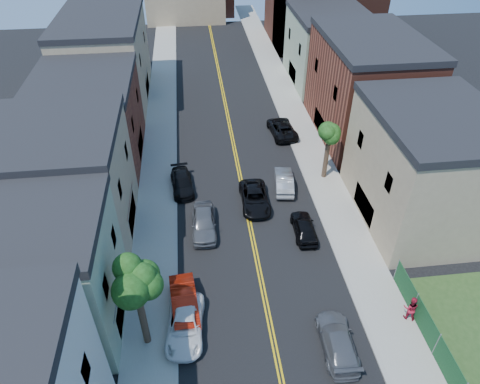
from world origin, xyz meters
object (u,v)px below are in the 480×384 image
object	(u,v)px
black_car_left	(182,183)
red_sedan	(185,304)
black_car_right	(304,227)
dark_car_right_far	(282,128)
silver_car_right	(284,181)
pedestrian_right	(411,308)
black_suv_lane	(255,198)
white_pickup	(185,325)
grey_car_right	(337,341)
grey_car_left	(204,223)

from	to	relation	value
black_car_left	red_sedan	bearing A→B (deg)	-95.45
red_sedan	black_car_right	xyz separation A→B (m)	(9.69, 6.49, -0.08)
black_car_right	dark_car_right_far	world-z (taller)	dark_car_right_far
silver_car_right	pedestrian_right	bearing A→B (deg)	117.07
black_suv_lane	black_car_right	bearing A→B (deg)	-50.26
red_sedan	white_pickup	bearing A→B (deg)	-95.33
grey_car_right	black_car_right	bearing A→B (deg)	-89.61
black_car_left	pedestrian_right	xyz separation A→B (m)	(14.60, -16.08, 0.44)
dark_car_right_far	grey_car_left	bearing A→B (deg)	52.19
red_sedan	black_car_left	world-z (taller)	red_sedan
white_pickup	silver_car_right	world-z (taller)	silver_car_right
black_car_right	grey_car_right	bearing A→B (deg)	89.61
black_car_left	silver_car_right	size ratio (longest dim) A/B	1.03
grey_car_right	pedestrian_right	distance (m)	5.53
grey_car_left	dark_car_right_far	distance (m)	17.30
white_pickup	grey_car_right	xyz separation A→B (m)	(9.30, -2.28, 0.02)
grey_car_left	silver_car_right	world-z (taller)	grey_car_left
black_car_left	black_car_right	bearing A→B (deg)	-42.29
grey_car_right	dark_car_right_far	distance (m)	26.37
black_car_right	black_suv_lane	bearing A→B (deg)	-49.21
black_car_right	silver_car_right	size ratio (longest dim) A/B	0.93
dark_car_right_far	red_sedan	bearing A→B (deg)	58.61
white_pickup	grey_car_left	size ratio (longest dim) A/B	1.01
dark_car_right_far	black_suv_lane	xyz separation A→B (m)	(-4.72, -11.75, -0.03)
black_car_right	pedestrian_right	size ratio (longest dim) A/B	2.17
white_pickup	pedestrian_right	size ratio (longest dim) A/B	2.58
red_sedan	black_car_left	bearing A→B (deg)	84.67
white_pickup	black_car_left	bearing A→B (deg)	95.21
white_pickup	dark_car_right_far	world-z (taller)	dark_car_right_far
black_car_left	black_suv_lane	bearing A→B (deg)	-31.39
red_sedan	black_car_right	world-z (taller)	red_sedan
black_suv_lane	silver_car_right	bearing A→B (deg)	35.70
black_car_right	red_sedan	bearing A→B (deg)	35.57
black_car_left	grey_car_right	distance (m)	19.92
grey_car_left	dark_car_right_far	world-z (taller)	grey_car_left
black_car_left	silver_car_right	distance (m)	9.35
black_car_right	black_car_left	bearing A→B (deg)	-35.09
black_car_right	black_suv_lane	distance (m)	5.41
pedestrian_right	grey_car_right	bearing A→B (deg)	41.03
dark_car_right_far	pedestrian_right	world-z (taller)	pedestrian_right
red_sedan	white_pickup	xyz separation A→B (m)	(0.00, -1.59, -0.10)
grey_car_left	silver_car_right	size ratio (longest dim) A/B	1.09
grey_car_left	pedestrian_right	distance (m)	16.44
black_car_left	grey_car_left	bearing A→B (deg)	-79.34
black_suv_lane	black_car_left	bearing A→B (deg)	154.76
silver_car_right	pedestrian_right	world-z (taller)	pedestrian_right
white_pickup	grey_car_left	distance (m)	9.60
black_car_right	silver_car_right	xyz separation A→B (m)	(-0.39, 6.32, 0.03)
white_pickup	silver_car_right	size ratio (longest dim) A/B	1.10
grey_car_right	pedestrian_right	world-z (taller)	pedestrian_right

